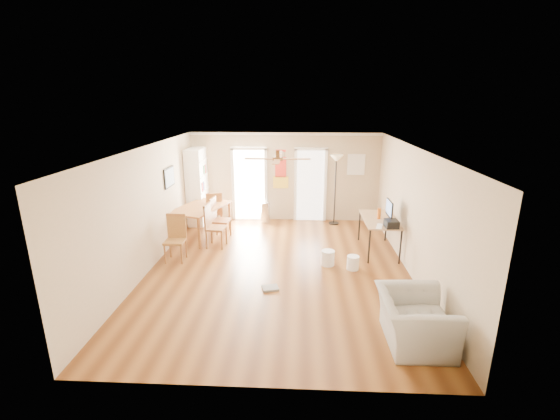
# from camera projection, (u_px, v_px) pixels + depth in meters

# --- Properties ---
(floor) EXTENTS (7.00, 7.00, 0.00)m
(floor) POSITION_uv_depth(u_px,v_px,m) (279.00, 269.00, 8.18)
(floor) COLOR brown
(floor) RESTS_ON ground
(ceiling) EXTENTS (5.50, 7.00, 0.00)m
(ceiling) POSITION_uv_depth(u_px,v_px,m) (278.00, 148.00, 7.44)
(ceiling) COLOR silver
(ceiling) RESTS_ON floor
(wall_back) EXTENTS (5.50, 0.04, 2.60)m
(wall_back) POSITION_uv_depth(u_px,v_px,m) (285.00, 177.00, 11.16)
(wall_back) COLOR beige
(wall_back) RESTS_ON floor
(wall_front) EXTENTS (5.50, 0.04, 2.60)m
(wall_front) POSITION_uv_depth(u_px,v_px,m) (262.00, 296.00, 4.46)
(wall_front) COLOR beige
(wall_front) RESTS_ON floor
(wall_left) EXTENTS (0.04, 7.00, 2.60)m
(wall_left) POSITION_uv_depth(u_px,v_px,m) (148.00, 209.00, 7.94)
(wall_left) COLOR beige
(wall_left) RESTS_ON floor
(wall_right) EXTENTS (0.04, 7.00, 2.60)m
(wall_right) POSITION_uv_depth(u_px,v_px,m) (414.00, 213.00, 7.68)
(wall_right) COLOR beige
(wall_right) RESTS_ON floor
(crown_molding) EXTENTS (5.50, 7.00, 0.08)m
(crown_molding) POSITION_uv_depth(u_px,v_px,m) (278.00, 150.00, 7.45)
(crown_molding) COLOR white
(crown_molding) RESTS_ON wall_back
(kitchen_doorway) EXTENTS (0.90, 0.10, 2.10)m
(kitchen_doorway) POSITION_uv_depth(u_px,v_px,m) (250.00, 185.00, 11.27)
(kitchen_doorway) COLOR white
(kitchen_doorway) RESTS_ON wall_back
(bathroom_doorway) EXTENTS (0.80, 0.10, 2.10)m
(bathroom_doorway) POSITION_uv_depth(u_px,v_px,m) (310.00, 186.00, 11.18)
(bathroom_doorway) COLOR white
(bathroom_doorway) RESTS_ON wall_back
(wall_decal) EXTENTS (0.46, 0.03, 1.10)m
(wall_decal) POSITION_uv_depth(u_px,v_px,m) (281.00, 169.00, 11.08)
(wall_decal) COLOR red
(wall_decal) RESTS_ON wall_back
(ac_grille) EXTENTS (0.50, 0.04, 0.60)m
(ac_grille) POSITION_uv_depth(u_px,v_px,m) (356.00, 165.00, 10.92)
(ac_grille) COLOR white
(ac_grille) RESTS_ON wall_back
(framed_poster) EXTENTS (0.04, 0.66, 0.48)m
(framed_poster) POSITION_uv_depth(u_px,v_px,m) (169.00, 177.00, 9.17)
(framed_poster) COLOR black
(framed_poster) RESTS_ON wall_left
(ceiling_fan) EXTENTS (1.24, 1.24, 0.20)m
(ceiling_fan) POSITION_uv_depth(u_px,v_px,m) (278.00, 159.00, 7.20)
(ceiling_fan) COLOR #593819
(ceiling_fan) RESTS_ON ceiling
(bookshelf) EXTENTS (0.69, 1.07, 2.18)m
(bookshelf) POSITION_uv_depth(u_px,v_px,m) (198.00, 186.00, 10.95)
(bookshelf) COLOR white
(bookshelf) RESTS_ON floor
(dining_table) EXTENTS (1.46, 1.88, 0.82)m
(dining_table) POSITION_uv_depth(u_px,v_px,m) (201.00, 222.00, 9.99)
(dining_table) COLOR #AA7836
(dining_table) RESTS_ON floor
(dining_chair_right_a) EXTENTS (0.49, 0.49, 1.07)m
(dining_chair_right_a) POSITION_uv_depth(u_px,v_px,m) (221.00, 218.00, 9.85)
(dining_chair_right_a) COLOR #995A31
(dining_chair_right_a) RESTS_ON floor
(dining_chair_right_b) EXTENTS (0.49, 0.49, 1.08)m
(dining_chair_right_b) POSITION_uv_depth(u_px,v_px,m) (216.00, 226.00, 9.27)
(dining_chair_right_b) COLOR olive
(dining_chair_right_b) RESTS_ON floor
(dining_chair_near) EXTENTS (0.43, 0.43, 1.04)m
(dining_chair_near) POSITION_uv_depth(u_px,v_px,m) (175.00, 239.00, 8.46)
(dining_chair_near) COLOR #AB7A37
(dining_chair_near) RESTS_ON floor
(dining_chair_far) EXTENTS (0.53, 0.53, 1.06)m
(dining_chair_far) POSITION_uv_depth(u_px,v_px,m) (214.00, 210.00, 10.59)
(dining_chair_far) COLOR #AB7937
(dining_chair_far) RESTS_ON floor
(trash_can) EXTENTS (0.34, 0.34, 0.61)m
(trash_can) POSITION_uv_depth(u_px,v_px,m) (265.00, 212.00, 11.17)
(trash_can) COLOR silver
(trash_can) RESTS_ON floor
(torchiere_lamp) EXTENTS (0.48, 0.48, 2.02)m
(torchiere_lamp) POSITION_uv_depth(u_px,v_px,m) (335.00, 190.00, 10.84)
(torchiere_lamp) COLOR black
(torchiere_lamp) RESTS_ON floor
(computer_desk) EXTENTS (0.76, 1.52, 0.81)m
(computer_desk) POSITION_uv_depth(u_px,v_px,m) (378.00, 235.00, 9.03)
(computer_desk) COLOR #A67E5A
(computer_desk) RESTS_ON floor
(imac) EXTENTS (0.21, 0.55, 0.51)m
(imac) POSITION_uv_depth(u_px,v_px,m) (389.00, 211.00, 8.60)
(imac) COLOR black
(imac) RESTS_ON computer_desk
(keyboard) EXTENTS (0.22, 0.39, 0.01)m
(keyboard) POSITION_uv_depth(u_px,v_px,m) (379.00, 226.00, 8.37)
(keyboard) COLOR white
(keyboard) RESTS_ON computer_desk
(printer) EXTENTS (0.29, 0.33, 0.16)m
(printer) POSITION_uv_depth(u_px,v_px,m) (391.00, 224.00, 8.31)
(printer) COLOR black
(printer) RESTS_ON computer_desk
(orange_bottle) EXTENTS (0.10, 0.10, 0.26)m
(orange_bottle) POSITION_uv_depth(u_px,v_px,m) (379.00, 213.00, 8.88)
(orange_bottle) COLOR #CC5C12
(orange_bottle) RESTS_ON computer_desk
(wastebasket_a) EXTENTS (0.37, 0.37, 0.34)m
(wastebasket_a) POSITION_uv_depth(u_px,v_px,m) (328.00, 258.00, 8.33)
(wastebasket_a) COLOR white
(wastebasket_a) RESTS_ON floor
(wastebasket_b) EXTENTS (0.27, 0.27, 0.30)m
(wastebasket_b) POSITION_uv_depth(u_px,v_px,m) (353.00, 263.00, 8.13)
(wastebasket_b) COLOR white
(wastebasket_b) RESTS_ON floor
(floor_cloth) EXTENTS (0.36, 0.31, 0.04)m
(floor_cloth) POSITION_uv_depth(u_px,v_px,m) (270.00, 288.00, 7.31)
(floor_cloth) COLOR gray
(floor_cloth) RESTS_ON floor
(armchair) EXTENTS (1.02, 1.16, 0.75)m
(armchair) POSITION_uv_depth(u_px,v_px,m) (414.00, 320.00, 5.62)
(armchair) COLOR #AFB0AA
(armchair) RESTS_ON floor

